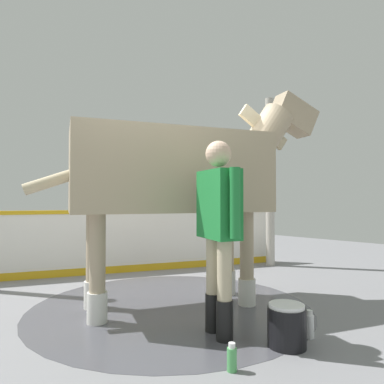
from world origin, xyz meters
TOP-DOWN VIEW (x-y plane):
  - ground_plane at (0.00, 0.00)m, footprint 16.00×16.00m
  - wet_patch at (-0.30, -0.20)m, footprint 3.17×3.17m
  - barrier_wall at (1.61, -1.03)m, footprint 2.27×5.03m
  - roof_post_near at (0.32, -3.16)m, footprint 0.16×0.16m
  - horse at (-0.34, -0.30)m, footprint 1.80×3.35m
  - handler at (-1.25, 0.05)m, footprint 0.66×0.39m
  - wash_bucket at (-1.80, -0.18)m, footprint 0.32×0.32m
  - bottle_shampoo at (-1.85, -0.49)m, footprint 0.07×0.07m
  - bottle_spray at (-1.75, 0.47)m, footprint 0.07×0.07m

SIDE VIEW (x-z plane):
  - ground_plane at x=0.00m, z-range -0.02..0.00m
  - wet_patch at x=-0.30m, z-range 0.00..0.00m
  - bottle_spray at x=-1.75m, z-range -0.01..0.19m
  - bottle_shampoo at x=-1.85m, z-range -0.01..0.23m
  - wash_bucket at x=-1.80m, z-range 0.00..0.35m
  - barrier_wall at x=1.61m, z-range -0.04..1.01m
  - handler at x=-1.25m, z-range 0.15..1.91m
  - horse at x=-0.34m, z-range 0.20..2.82m
  - roof_post_near at x=0.32m, z-range 0.00..3.12m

